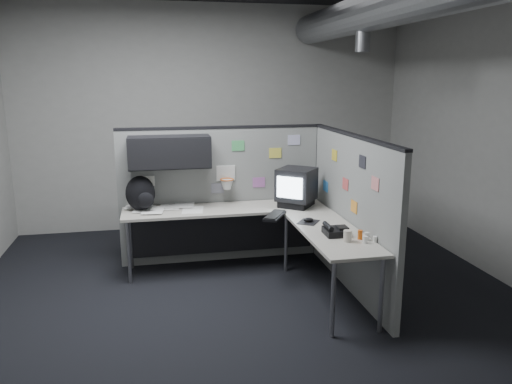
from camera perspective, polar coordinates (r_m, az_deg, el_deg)
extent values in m
cube|color=black|center=(5.05, -0.62, -12.68)|extent=(5.60, 5.60, 0.01)
cube|color=#9E9E99|center=(7.35, -4.89, 8.39)|extent=(5.60, 0.01, 3.20)
cube|color=#9E9E99|center=(1.97, 15.17, -4.70)|extent=(5.60, 0.01, 3.20)
cylinder|color=slate|center=(5.06, 16.11, 20.10)|extent=(0.40, 5.49, 0.40)
cylinder|color=slate|center=(5.75, 12.12, 16.87)|extent=(0.16, 0.16, 0.30)
cube|color=gray|center=(5.98, -3.83, -0.40)|extent=(2.43, 0.06, 1.60)
cube|color=black|center=(5.85, -3.95, 7.39)|extent=(2.43, 0.07, 0.03)
cube|color=black|center=(6.25, 6.99, 0.11)|extent=(0.07, 0.07, 1.60)
cube|color=black|center=(5.63, -9.86, 4.55)|extent=(0.90, 0.35, 0.35)
cube|color=black|center=(5.46, -9.80, 4.29)|extent=(0.90, 0.02, 0.33)
cube|color=silver|center=(5.89, -3.48, 2.18)|extent=(0.22, 0.02, 0.18)
torus|color=#D85914|center=(5.82, -3.34, 1.43)|extent=(0.16, 0.16, 0.01)
cone|color=white|center=(5.83, -3.33, 0.86)|extent=(0.14, 0.14, 0.11)
cube|color=silver|center=(5.85, -12.23, 1.23)|extent=(0.15, 0.01, 0.12)
cube|color=#4CB266|center=(5.87, -2.07, 5.31)|extent=(0.15, 0.01, 0.12)
cube|color=#B266B2|center=(5.99, 0.32, 1.11)|extent=(0.15, 0.01, 0.12)
cube|color=#E5D84C|center=(5.97, 2.21, 4.48)|extent=(0.15, 0.01, 0.12)
cube|color=silver|center=(6.01, 4.36, 5.95)|extent=(0.15, 0.01, 0.12)
cube|color=gray|center=(5.92, -4.42, 0.44)|extent=(0.15, 0.01, 0.12)
cube|color=gray|center=(5.27, 10.74, -2.47)|extent=(0.06, 2.23, 1.60)
cube|color=black|center=(5.11, 11.12, 6.37)|extent=(0.07, 2.23, 0.03)
cube|color=gold|center=(5.54, 8.94, 4.18)|extent=(0.01, 0.15, 0.12)
cube|color=#CC4C4C|center=(5.26, 10.17, 0.90)|extent=(0.01, 0.15, 0.12)
cube|color=#26262D|center=(4.84, 12.06, 3.40)|extent=(0.01, 0.15, 0.12)
cube|color=#337FCC|center=(5.84, 7.95, 0.67)|extent=(0.01, 0.15, 0.12)
cube|color=#D87F7F|center=(4.60, 13.45, 0.93)|extent=(0.01, 0.15, 0.12)
cube|color=orange|center=(5.07, 11.13, -1.67)|extent=(0.01, 0.15, 0.12)
cube|color=#B3AEA1|center=(5.70, -3.52, -1.97)|extent=(2.30, 0.56, 0.03)
cube|color=#B3AEA1|center=(4.92, 8.51, -4.52)|extent=(0.56, 1.55, 0.03)
cube|color=black|center=(5.99, -3.78, -4.35)|extent=(2.18, 0.02, 0.55)
cylinder|color=gray|center=(5.55, -14.31, -6.71)|extent=(0.04, 0.04, 0.70)
cylinder|color=gray|center=(5.97, -14.14, -5.31)|extent=(0.04, 0.04, 0.70)
cylinder|color=gray|center=(5.72, 3.44, -5.72)|extent=(0.04, 0.04, 0.70)
cylinder|color=gray|center=(4.36, 8.80, -12.03)|extent=(0.04, 0.04, 0.70)
cylinder|color=gray|center=(4.52, 14.14, -11.33)|extent=(0.04, 0.04, 0.70)
cube|color=black|center=(5.78, 4.62, -1.25)|extent=(0.48, 0.49, 0.07)
cube|color=black|center=(5.73, 4.66, 0.89)|extent=(0.54, 0.54, 0.37)
cube|color=white|center=(5.54, 3.85, 0.49)|extent=(0.24, 0.20, 0.24)
cube|color=black|center=(5.31, 2.15, -2.75)|extent=(0.33, 0.42, 0.03)
cube|color=black|center=(5.31, 2.16, -2.57)|extent=(0.29, 0.39, 0.01)
cube|color=black|center=(5.15, 6.01, -3.43)|extent=(0.28, 0.29, 0.01)
ellipsoid|color=black|center=(5.14, 6.02, -3.17)|extent=(0.12, 0.09, 0.04)
cube|color=black|center=(4.77, 9.08, -4.50)|extent=(0.21, 0.23, 0.06)
cylinder|color=black|center=(4.75, 8.23, -3.89)|extent=(0.05, 0.21, 0.05)
cube|color=black|center=(4.77, 9.84, -4.02)|extent=(0.10, 0.13, 0.02)
cylinder|color=silver|center=(4.67, 12.54, -4.97)|extent=(0.06, 0.06, 0.08)
cylinder|color=silver|center=(4.59, 12.37, -5.34)|extent=(0.05, 0.05, 0.06)
cylinder|color=silver|center=(4.64, 13.45, -5.28)|extent=(0.05, 0.05, 0.05)
cylinder|color=#D85914|center=(4.68, 11.81, -4.80)|extent=(0.05, 0.05, 0.09)
cylinder|color=beige|center=(4.59, 10.43, -4.97)|extent=(0.08, 0.08, 0.11)
cube|color=white|center=(5.63, -7.24, -2.05)|extent=(0.27, 0.35, 0.00)
cube|color=white|center=(5.81, -9.83, -1.63)|extent=(0.27, 0.35, 0.00)
cube|color=white|center=(5.74, -12.64, -1.91)|extent=(0.27, 0.35, 0.00)
cube|color=white|center=(5.85, -8.19, -1.42)|extent=(0.27, 0.35, 0.00)
cube|color=white|center=(5.64, -11.68, -2.06)|extent=(0.27, 0.35, 0.00)
cube|color=white|center=(5.88, -13.51, -1.50)|extent=(0.27, 0.35, 0.00)
ellipsoid|color=black|center=(5.67, -13.08, -0.14)|extent=(0.34, 0.26, 0.39)
ellipsoid|color=black|center=(5.57, -12.49, -0.93)|extent=(0.19, 0.12, 0.18)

